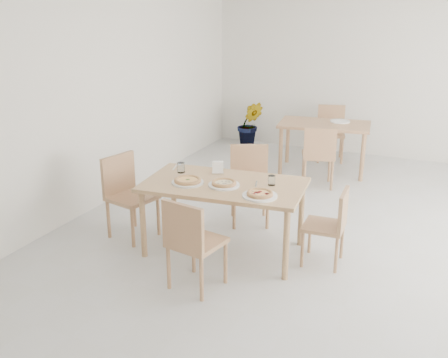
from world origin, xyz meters
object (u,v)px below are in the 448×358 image
at_px(plate_empty, 340,121).
at_px(main_table, 224,190).
at_px(chair_east, 332,222).
at_px(second_table, 324,130).
at_px(chair_north, 250,178).
at_px(plate_margherita, 188,182).
at_px(plate_mushroom, 224,185).
at_px(tumbler_b, 272,180).
at_px(tumbler_a, 181,168).
at_px(chair_south, 191,239).
at_px(plate_pepperoni, 260,196).
at_px(pizza_margherita, 188,180).
at_px(napkin_holder, 218,168).
at_px(chair_west, 127,190).
at_px(chair_back_n, 331,129).
at_px(potted_plant, 250,124).
at_px(chair_back_s, 319,153).
at_px(pizza_mushroom, 224,183).
at_px(pizza_pepperoni, 260,193).

bearing_deg(plate_empty, main_table, -97.85).
relative_size(chair_east, second_table, 0.55).
relative_size(chair_north, plate_margherita, 2.78).
relative_size(plate_mushroom, tumbler_b, 3.22).
bearing_deg(chair_north, main_table, -111.35).
distance_m(plate_mushroom, tumbler_a, 0.63).
bearing_deg(chair_south, main_table, -75.98).
xyz_separation_m(plate_pepperoni, second_table, (-0.21, 3.26, -0.11)).
height_order(pizza_margherita, napkin_holder, napkin_holder).
height_order(chair_east, pizza_margherita, pizza_margherita).
relative_size(tumbler_b, second_table, 0.07).
bearing_deg(plate_empty, napkin_holder, -101.80).
relative_size(chair_west, chair_back_n, 1.04).
xyz_separation_m(chair_west, plate_empty, (1.58, 3.31, 0.23)).
distance_m(plate_mushroom, second_table, 3.14).
xyz_separation_m(tumbler_a, potted_plant, (-0.72, 3.80, -0.40)).
distance_m(chair_east, chair_back_s, 2.25).
bearing_deg(chair_back_n, plate_margherita, -113.67).
bearing_deg(plate_pepperoni, chair_west, 175.32).
relative_size(plate_pepperoni, potted_plant, 0.41).
bearing_deg(plate_mushroom, chair_west, -179.97).
height_order(chair_south, chair_west, chair_west).
relative_size(napkin_holder, chair_back_s, 0.16).
bearing_deg(chair_back_n, chair_south, -107.68).
bearing_deg(napkin_holder, second_table, 56.13).
bearing_deg(napkin_holder, plate_mushroom, -80.82).
distance_m(plate_mushroom, napkin_holder, 0.39).
bearing_deg(second_table, tumbler_b, -94.35).
distance_m(tumbler_b, chair_back_n, 3.63).
relative_size(tumbler_a, plate_empty, 0.37).
distance_m(chair_west, potted_plant, 4.00).
relative_size(chair_south, pizza_margherita, 2.58).
xyz_separation_m(chair_east, pizza_mushroom, (-1.04, -0.25, 0.33)).
bearing_deg(chair_back_n, second_table, -101.05).
height_order(plate_mushroom, tumbler_b, tumbler_b).
height_order(napkin_holder, chair_back_n, napkin_holder).
xyz_separation_m(pizza_pepperoni, plate_empty, (-0.02, 3.44, -0.02)).
bearing_deg(pizza_margherita, plate_empty, 77.09).
bearing_deg(plate_empty, chair_back_n, 115.65).
relative_size(main_table, second_table, 1.19).
bearing_deg(pizza_margherita, chair_east, 13.03).
distance_m(chair_south, pizza_pepperoni, 0.79).
bearing_deg(chair_north, plate_empty, 51.90).
xyz_separation_m(chair_south, plate_margherita, (-0.39, 0.68, 0.25)).
height_order(plate_margherita, second_table, plate_margherita).
bearing_deg(pizza_mushroom, chair_east, 13.29).
bearing_deg(pizza_pepperoni, chair_back_n, 93.86).
bearing_deg(plate_pepperoni, pizza_margherita, 176.24).
bearing_deg(second_table, chair_back_n, 86.72).
bearing_deg(pizza_margherita, tumbler_a, 129.60).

